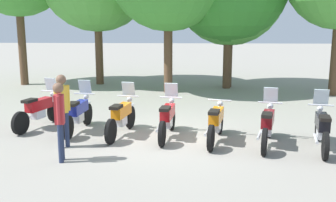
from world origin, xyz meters
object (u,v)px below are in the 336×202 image
object	(u,v)px
motorcycle_3	(168,118)
motorcycle_5	(268,125)
motorcycle_1	(78,113)
motorcycle_6	(322,128)
motorcycle_4	(216,122)
person_0	(62,105)
person_1	(60,116)
motorcycle_2	(121,116)
motorcycle_0	(39,110)

from	to	relation	value
motorcycle_3	motorcycle_5	bearing A→B (deg)	-95.97
motorcycle_1	motorcycle_6	size ratio (longest dim) A/B	1.01
motorcycle_1	motorcycle_4	world-z (taller)	motorcycle_1
motorcycle_1	motorcycle_3	bearing A→B (deg)	-94.86
motorcycle_4	person_0	world-z (taller)	person_0
person_1	motorcycle_1	bearing A→B (deg)	86.40
motorcycle_3	person_0	size ratio (longest dim) A/B	1.21
motorcycle_2	person_1	size ratio (longest dim) A/B	1.23
motorcycle_0	motorcycle_6	world-z (taller)	same
motorcycle_1	person_1	distance (m)	2.51
motorcycle_4	person_0	size ratio (longest dim) A/B	1.20
motorcycle_4	motorcycle_5	world-z (taller)	motorcycle_5
motorcycle_0	motorcycle_4	size ratio (longest dim) A/B	0.98
motorcycle_0	person_1	size ratio (longest dim) A/B	1.20
motorcycle_0	motorcycle_3	xyz separation A→B (m)	(3.75, -0.84, 0.00)
motorcycle_2	motorcycle_3	distance (m)	1.26
motorcycle_0	motorcycle_1	xyz separation A→B (m)	(1.24, -0.38, 0.00)
motorcycle_3	person_0	distance (m)	2.74
motorcycle_4	motorcycle_6	world-z (taller)	motorcycle_6
motorcycle_1	motorcycle_5	size ratio (longest dim) A/B	1.02
motorcycle_0	person_0	xyz separation A→B (m)	(1.26, -1.83, 0.55)
motorcycle_0	motorcycle_2	size ratio (longest dim) A/B	0.98
person_0	person_1	world-z (taller)	person_0
motorcycle_6	person_0	distance (m)	6.29
motorcycle_3	motorcycle_1	bearing A→B (deg)	86.66
motorcycle_1	person_0	size ratio (longest dim) A/B	1.21
motorcycle_6	person_0	bearing A→B (deg)	103.30
motorcycle_2	motorcycle_4	world-z (taller)	motorcycle_2
motorcycle_1	motorcycle_4	distance (m)	3.85
motorcycle_2	motorcycle_3	size ratio (longest dim) A/B	0.99
motorcycle_5	person_1	distance (m)	5.00
motorcycle_6	person_0	size ratio (longest dim) A/B	1.20
motorcycle_5	motorcycle_0	bearing A→B (deg)	92.70
motorcycle_1	person_0	distance (m)	1.56
motorcycle_2	person_1	world-z (taller)	person_1
motorcycle_3	person_0	bearing A→B (deg)	118.87
motorcycle_2	motorcycle_6	size ratio (longest dim) A/B	1.00
motorcycle_4	motorcycle_6	bearing A→B (deg)	-88.61
person_0	person_1	xyz separation A→B (m)	(0.23, -0.98, -0.03)
person_0	motorcycle_2	bearing A→B (deg)	-87.87
motorcycle_6	person_1	size ratio (longest dim) A/B	1.22
motorcycle_3	motorcycle_6	xyz separation A→B (m)	(3.76, -0.84, 0.00)
motorcycle_6	motorcycle_4	bearing A→B (deg)	90.57
motorcycle_2	motorcycle_5	world-z (taller)	same
motorcycle_6	motorcycle_5	bearing A→B (deg)	90.49
motorcycle_1	person_0	bearing A→B (deg)	-173.88
motorcycle_4	person_1	size ratio (longest dim) A/B	1.22
motorcycle_0	motorcycle_4	bearing A→B (deg)	-85.39
motorcycle_2	motorcycle_4	distance (m)	2.55
motorcycle_0	motorcycle_3	distance (m)	3.85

